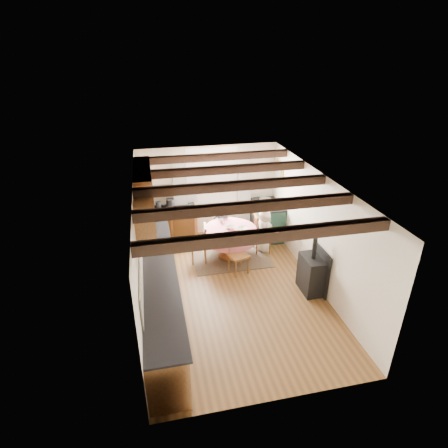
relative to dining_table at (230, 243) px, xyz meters
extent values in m
cube|color=brown|center=(-0.26, -1.32, -0.38)|extent=(3.60, 5.50, 0.00)
cube|color=white|center=(-0.26, -1.32, 2.02)|extent=(3.60, 5.50, 0.00)
cube|color=silver|center=(-0.26, 1.43, 0.82)|extent=(3.60, 0.00, 2.40)
cube|color=silver|center=(-0.26, -4.07, 0.82)|extent=(3.60, 0.00, 2.40)
cube|color=silver|center=(-2.06, -1.32, 0.82)|extent=(0.00, 5.50, 2.40)
cube|color=silver|center=(1.54, -1.32, 0.82)|extent=(0.00, 5.50, 2.40)
cube|color=#352218|center=(-0.26, -3.32, 1.93)|extent=(3.60, 0.16, 0.16)
cube|color=#352218|center=(-0.26, -2.32, 1.93)|extent=(3.60, 0.16, 0.16)
cube|color=#352218|center=(-0.26, -1.32, 1.93)|extent=(3.60, 0.16, 0.16)
cube|color=#352218|center=(-0.26, -0.32, 1.93)|extent=(3.60, 0.16, 0.16)
cube|color=#352218|center=(-0.26, 0.68, 1.93)|extent=(3.60, 0.16, 0.16)
cube|color=beige|center=(-2.04, -1.02, 0.82)|extent=(0.02, 4.50, 0.55)
cube|color=beige|center=(-1.26, 1.41, 0.82)|extent=(1.40, 0.02, 0.55)
cube|color=#A26938|center=(-1.76, -1.32, 0.06)|extent=(0.60, 5.30, 0.88)
cube|color=#A26938|center=(-1.31, 1.13, 0.06)|extent=(1.30, 0.60, 0.88)
cube|color=black|center=(-1.74, -1.32, 0.52)|extent=(0.64, 5.30, 0.04)
cube|color=black|center=(-1.31, 1.11, 0.52)|extent=(1.30, 0.64, 0.04)
cube|color=#A26938|center=(-1.89, -0.12, 1.57)|extent=(0.34, 1.80, 0.90)
cube|color=#A26938|center=(-1.89, -1.62, 1.52)|extent=(0.34, 0.90, 0.70)
cube|color=white|center=(-0.16, 1.42, 1.22)|extent=(1.34, 0.03, 1.54)
cube|color=white|center=(-0.16, 1.42, 1.22)|extent=(1.20, 0.01, 1.40)
cube|color=beige|center=(-1.01, 1.33, 0.72)|extent=(0.35, 0.10, 2.10)
cube|color=beige|center=(0.69, 1.33, 0.72)|extent=(0.35, 0.10, 2.10)
cylinder|color=black|center=(-0.16, 1.33, 1.82)|extent=(2.00, 0.03, 0.03)
cube|color=gold|center=(1.51, 0.98, 1.32)|extent=(0.04, 0.50, 0.60)
cylinder|color=silver|center=(0.79, 1.40, 1.32)|extent=(0.30, 0.02, 0.30)
cube|color=#34281A|center=(0.00, 0.00, -0.37)|extent=(1.83, 1.42, 0.01)
imported|color=#35363E|center=(-0.07, 0.65, 0.19)|extent=(0.42, 0.29, 1.13)
imported|color=silver|center=(0.89, 0.13, 0.19)|extent=(0.43, 0.60, 1.13)
imported|color=silver|center=(0.25, -0.13, 0.41)|extent=(0.29, 0.29, 0.06)
imported|color=silver|center=(-0.01, 0.00, 0.41)|extent=(0.26, 0.26, 0.06)
imported|color=silver|center=(-0.14, 0.36, 0.43)|extent=(0.13, 0.13, 0.10)
cylinder|color=#262628|center=(-1.60, 1.12, 0.65)|extent=(0.12, 0.12, 0.21)
cylinder|color=#262628|center=(-1.29, 1.22, 0.65)|extent=(0.20, 0.20, 0.22)
camera|label=1|loc=(-1.75, -7.41, 4.21)|focal=28.95mm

